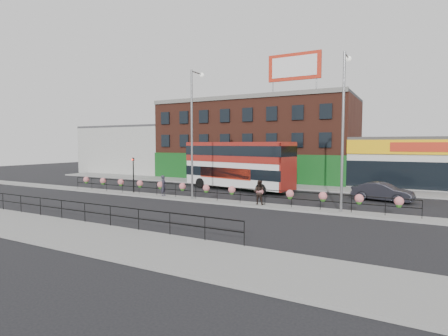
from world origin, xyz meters
The scene contains 19 objects.
ground centered at (0.00, 0.00, 0.00)m, with size 120.00×120.00×0.00m, color black.
south_pavement centered at (0.00, -12.00, 0.07)m, with size 60.00×4.00×0.15m, color gray.
north_pavement centered at (0.00, 12.00, 0.07)m, with size 60.00×4.00×0.15m, color gray.
median centered at (0.00, 0.00, 0.07)m, with size 60.00×1.60×0.15m, color gray.
yellow_line_inner centered at (0.00, -9.70, 0.01)m, with size 60.00×0.10×0.01m, color gold.
yellow_line_outer centered at (0.00, -9.88, 0.01)m, with size 60.00×0.10×0.01m, color gold.
brick_building centered at (-4.00, 19.96, 5.13)m, with size 25.00×12.21×10.30m.
supermarket centered at (16.00, 19.90, 2.65)m, with size 15.00×12.25×5.30m.
warehouse_west centered at (-24.25, 20.00, 3.65)m, with size 15.50×12.00×7.30m.
billboard centered at (2.50, 14.99, 13.18)m, with size 6.00×0.29×4.40m.
median_railing centered at (0.00, 0.00, 1.05)m, with size 30.04×0.56×1.23m.
south_railing centered at (-2.00, -10.10, 0.96)m, with size 20.04×0.05×1.12m.
double_decker_bus centered at (-0.80, 7.32, 2.93)m, with size 12.10×5.28×4.77m.
car centered at (12.39, 6.78, 0.75)m, with size 4.79×2.53×1.50m, color #24252D.
pedestrian_a centered at (-4.29, 0.04, 1.03)m, with size 0.54×0.72×1.77m, color #2D2B39.
pedestrian_b centered at (4.55, -0.01, 1.04)m, with size 0.87×0.68×1.79m, color black.
lamp_column_west centered at (-1.24, 0.12, 6.28)m, with size 0.37×1.82×10.35m.
lamp_column_east centered at (10.36, 0.19, 6.30)m, with size 0.37×1.82×10.37m.
traffic_light_median centered at (-8.00, 0.39, 2.47)m, with size 0.15×0.28×3.65m.
Camera 1 is at (14.27, -23.69, 4.62)m, focal length 28.00 mm.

